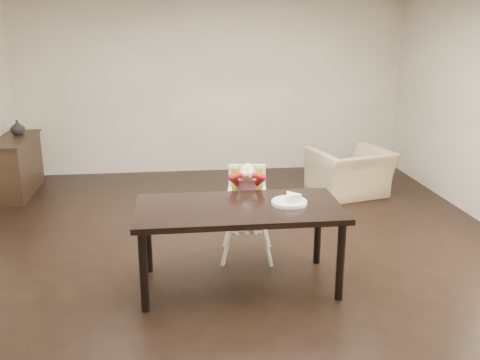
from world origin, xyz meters
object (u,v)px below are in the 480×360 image
object	(u,v)px
sideboard	(17,166)
armchair	(350,165)
high_chair	(247,191)
dining_table	(239,215)

from	to	relation	value
sideboard	armchair	bearing A→B (deg)	-7.72
high_chair	armchair	distance (m)	2.47
sideboard	high_chair	bearing A→B (deg)	-40.22
high_chair	armchair	xyz separation A→B (m)	(1.66, 1.82, -0.26)
dining_table	high_chair	xyz separation A→B (m)	(0.16, 0.63, 0.02)
armchair	sideboard	xyz separation A→B (m)	(-4.54, 0.62, -0.04)
dining_table	sideboard	xyz separation A→B (m)	(-2.72, 3.06, -0.27)
high_chair	armchair	world-z (taller)	high_chair
dining_table	high_chair	bearing A→B (deg)	76.08
armchair	sideboard	bearing A→B (deg)	-22.79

